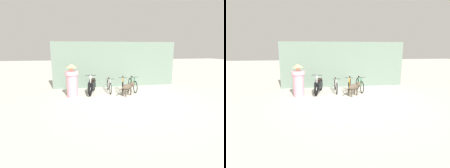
{
  "view_description": "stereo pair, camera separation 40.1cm",
  "coord_description": "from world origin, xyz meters",
  "views": [
    {
      "loc": [
        -2.49,
        -7.65,
        2.48
      ],
      "look_at": [
        -0.73,
        1.05,
        0.65
      ],
      "focal_mm": 28.0,
      "sensor_mm": 36.0,
      "label": 1
    },
    {
      "loc": [
        -2.1,
        -7.72,
        2.48
      ],
      "look_at": [
        -0.73,
        1.05,
        0.65
      ],
      "focal_mm": 28.0,
      "sensor_mm": 36.0,
      "label": 2
    }
  ],
  "objects": [
    {
      "name": "ground_plane",
      "position": [
        0.0,
        0.0,
        0.0
      ],
      "size": [
        60.0,
        60.0,
        0.0
      ],
      "primitive_type": "plane",
      "color": "#B7B2A5"
    },
    {
      "name": "shop_wall_back",
      "position": [
        0.0,
        3.36,
        1.44
      ],
      "size": [
        7.94,
        0.2,
        2.88
      ],
      "color": "slate",
      "rests_on": "ground"
    },
    {
      "name": "bicycle_0",
      "position": [
        -0.72,
        1.94,
        0.35
      ],
      "size": [
        0.46,
        1.63,
        0.83
      ],
      "rotation": [
        0.0,
        0.0,
        -1.61
      ],
      "color": "black",
      "rests_on": "ground"
    },
    {
      "name": "bicycle_1",
      "position": [
        0.04,
        1.78,
        0.37
      ],
      "size": [
        0.6,
        1.72,
        0.91
      ],
      "rotation": [
        0.0,
        0.0,
        -1.85
      ],
      "color": "black",
      "rests_on": "ground"
    },
    {
      "name": "bicycle_2",
      "position": [
        0.69,
        1.96,
        0.36
      ],
      "size": [
        0.46,
        1.67,
        0.89
      ],
      "rotation": [
        0.0,
        0.0,
        -1.57
      ],
      "color": "black",
      "rests_on": "ground"
    },
    {
      "name": "motorcycle",
      "position": [
        -1.7,
        1.88,
        0.43
      ],
      "size": [
        0.66,
        1.81,
        1.08
      ],
      "rotation": [
        0.0,
        0.0,
        -1.83
      ],
      "color": "black",
      "rests_on": "ground"
    },
    {
      "name": "stray_dog",
      "position": [
        0.15,
        1.04,
        0.47
      ],
      "size": [
        1.07,
        0.82,
        0.7
      ],
      "rotation": [
        0.0,
        0.0,
        0.61
      ],
      "color": "#4C3F33",
      "rests_on": "ground"
    },
    {
      "name": "person_in_robes",
      "position": [
        -2.76,
        1.34,
        0.85
      ],
      "size": [
        0.72,
        0.72,
        1.7
      ],
      "rotation": [
        0.0,
        0.0,
        3.04
      ],
      "color": "pink",
      "rests_on": "ground"
    }
  ]
}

